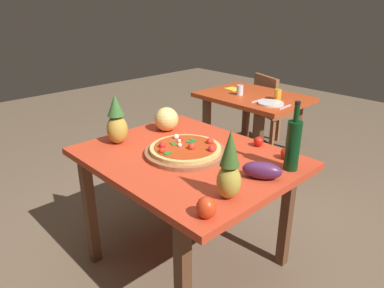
% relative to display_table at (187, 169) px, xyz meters
% --- Properties ---
extents(ground_plane, '(10.00, 10.00, 0.00)m').
position_rel_display_table_xyz_m(ground_plane, '(0.00, 0.00, -0.68)').
color(ground_plane, brown).
extents(display_table, '(1.21, 0.97, 0.77)m').
position_rel_display_table_xyz_m(display_table, '(0.00, 0.00, 0.00)').
color(display_table, '#56331F').
rests_on(display_table, ground_plane).
extents(background_table, '(0.96, 0.72, 0.77)m').
position_rel_display_table_xyz_m(background_table, '(-0.58, 1.39, -0.04)').
color(background_table, '#56331F').
rests_on(background_table, ground_plane).
extents(dining_chair, '(0.51, 0.51, 0.85)m').
position_rel_display_table_xyz_m(dining_chair, '(-0.76, 1.98, -0.20)').
color(dining_chair, '#965938').
rests_on(dining_chair, ground_plane).
extents(pizza_board, '(0.48, 0.48, 0.02)m').
position_rel_display_table_xyz_m(pizza_board, '(-0.02, 0.00, 0.10)').
color(pizza_board, '#965938').
rests_on(pizza_board, display_table).
extents(pizza, '(0.41, 0.41, 0.06)m').
position_rel_display_table_xyz_m(pizza, '(-0.01, 0.00, 0.13)').
color(pizza, '#E0B967').
rests_on(pizza, pizza_board).
extents(wine_bottle, '(0.08, 0.08, 0.37)m').
position_rel_display_table_xyz_m(wine_bottle, '(0.51, 0.27, 0.23)').
color(wine_bottle, '#0A3314').
rests_on(wine_bottle, display_table).
extents(pineapple_left, '(0.11, 0.11, 0.33)m').
position_rel_display_table_xyz_m(pineapple_left, '(0.48, -0.19, 0.24)').
color(pineapple_left, '#B09839').
rests_on(pineapple_left, display_table).
extents(pineapple_right, '(0.13, 0.13, 0.31)m').
position_rel_display_table_xyz_m(pineapple_right, '(-0.44, -0.19, 0.23)').
color(pineapple_right, '#B79539').
rests_on(pineapple_right, display_table).
extents(melon, '(0.16, 0.16, 0.16)m').
position_rel_display_table_xyz_m(melon, '(-0.40, 0.18, 0.17)').
color(melon, '#EFCA70').
rests_on(melon, display_table).
extents(bell_pepper, '(0.09, 0.09, 0.10)m').
position_rel_display_table_xyz_m(bell_pepper, '(0.52, -0.37, 0.13)').
color(bell_pepper, red).
rests_on(bell_pepper, display_table).
extents(eggplant, '(0.22, 0.18, 0.09)m').
position_rel_display_table_xyz_m(eggplant, '(0.47, 0.08, 0.14)').
color(eggplant, '#52234D').
rests_on(eggplant, display_table).
extents(tomato_by_bottle, '(0.07, 0.07, 0.07)m').
position_rel_display_table_xyz_m(tomato_by_bottle, '(0.42, 0.37, 0.12)').
color(tomato_by_bottle, red).
rests_on(tomato_by_bottle, display_table).
extents(tomato_near_board, '(0.06, 0.06, 0.06)m').
position_rel_display_table_xyz_m(tomato_near_board, '(0.20, 0.41, 0.12)').
color(tomato_near_board, red).
rests_on(tomato_near_board, display_table).
extents(drinking_glass_juice, '(0.06, 0.06, 0.09)m').
position_rel_display_table_xyz_m(drinking_glass_juice, '(-0.35, 1.43, 0.14)').
color(drinking_glass_juice, '#F5A42B').
rests_on(drinking_glass_juice, background_table).
extents(drinking_glass_water, '(0.06, 0.06, 0.09)m').
position_rel_display_table_xyz_m(drinking_glass_water, '(-0.68, 1.30, 0.14)').
color(drinking_glass_water, silver).
rests_on(drinking_glass_water, background_table).
extents(dinner_plate, '(0.22, 0.22, 0.02)m').
position_rel_display_table_xyz_m(dinner_plate, '(-0.29, 1.25, 0.10)').
color(dinner_plate, white).
rests_on(dinner_plate, background_table).
extents(fork_utensil, '(0.02, 0.18, 0.01)m').
position_rel_display_table_xyz_m(fork_utensil, '(-0.43, 1.25, 0.09)').
color(fork_utensil, silver).
rests_on(fork_utensil, background_table).
extents(knife_utensil, '(0.02, 0.18, 0.01)m').
position_rel_display_table_xyz_m(knife_utensil, '(-0.15, 1.25, 0.09)').
color(knife_utensil, silver).
rests_on(knife_utensil, background_table).
extents(napkin_folded, '(0.16, 0.14, 0.01)m').
position_rel_display_table_xyz_m(napkin_folded, '(-0.87, 1.43, 0.09)').
color(napkin_folded, yellow).
rests_on(napkin_folded, background_table).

